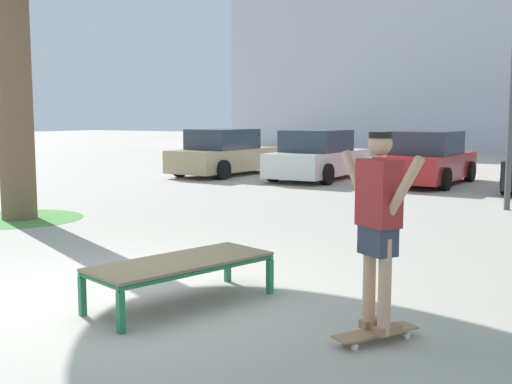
# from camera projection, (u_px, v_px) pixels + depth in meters

# --- Properties ---
(ground_plane) EXTENTS (120.00, 120.00, 0.00)m
(ground_plane) POSITION_uv_depth(u_px,v_px,m) (115.00, 296.00, 6.74)
(ground_plane) COLOR #B2AA9E
(skate_box) EXTENTS (1.26, 2.04, 0.46)m
(skate_box) POSITION_uv_depth(u_px,v_px,m) (181.00, 264.00, 6.42)
(skate_box) COLOR #237A4C
(skate_box) RESTS_ON ground
(skateboard) EXTENTS (0.58, 0.79, 0.09)m
(skateboard) POSITION_uv_depth(u_px,v_px,m) (376.00, 333.00, 5.38)
(skateboard) COLOR #9E754C
(skateboard) RESTS_ON ground
(skater) EXTENTS (0.90, 0.58, 1.69)m
(skater) POSITION_uv_depth(u_px,v_px,m) (379.00, 217.00, 5.26)
(skater) COLOR tan
(skater) RESTS_ON skateboard
(grass_patch_near_left) EXTENTS (2.31, 2.31, 0.01)m
(grass_patch_near_left) POSITION_uv_depth(u_px,v_px,m) (20.00, 219.00, 11.85)
(grass_patch_near_left) COLOR #519342
(grass_patch_near_left) RESTS_ON ground
(car_tan) EXTENTS (2.10, 4.29, 1.50)m
(car_tan) POSITION_uv_depth(u_px,v_px,m) (225.00, 154.00, 20.59)
(car_tan) COLOR tan
(car_tan) RESTS_ON ground
(car_white) EXTENTS (1.94, 4.21, 1.50)m
(car_white) POSITION_uv_depth(u_px,v_px,m) (318.00, 157.00, 19.14)
(car_white) COLOR silver
(car_white) RESTS_ON ground
(car_red) EXTENTS (2.01, 4.25, 1.50)m
(car_red) POSITION_uv_depth(u_px,v_px,m) (428.00, 160.00, 17.80)
(car_red) COLOR red
(car_red) RESTS_ON ground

